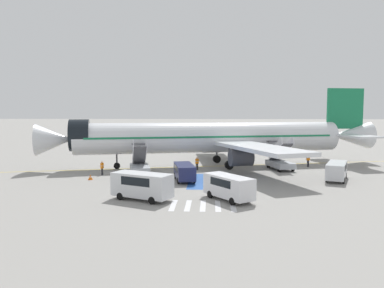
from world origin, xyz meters
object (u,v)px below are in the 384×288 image
Objects in this scene: service_van_1 at (229,186)px; ground_crew_0 at (102,167)px; airliner at (215,138)px; service_van_3 at (337,170)px; ground_crew_2 at (197,163)px; traffic_cone_0 at (90,177)px; fuel_tanker at (241,139)px; service_van_2 at (142,184)px; boarding_stairs_forward at (140,166)px; ground_crew_1 at (308,159)px; service_van_0 at (184,171)px; boarding_stairs_aft at (280,162)px.

service_van_1 is 3.03× the size of ground_crew_0.
service_van_3 is at bearing -140.71° from airliner.
airliner is at bearing -123.40° from service_van_1.
ground_crew_2 is 13.77m from traffic_cone_0.
airliner is 26.45m from fuel_tanker.
airliner reaches higher than ground_crew_0.
service_van_2 is (-6.43, -20.01, -2.59)m from airliner.
ground_crew_1 is at bearing 3.69° from boarding_stairs_forward.
airliner is 16.80m from service_van_3.
service_van_1 is 17.30m from traffic_cone_0.
service_van_3 is 3.06× the size of ground_crew_1.
service_van_0 is 1.05× the size of service_van_1.
service_van_1 is 8.73× the size of traffic_cone_0.
service_van_3 is at bearing 4.54° from fuel_tanker.
boarding_stairs_aft is at bearing 164.38° from service_van_2.
airliner is at bearing -13.90° from service_van_3.
boarding_stairs_aft reaches higher than ground_crew_2.
traffic_cone_0 is (-13.89, -10.97, -3.67)m from airliner.
fuel_tanker is 26.81m from ground_crew_1.
ground_crew_2 is (4.10, 16.48, -0.41)m from service_van_2.
ground_crew_0 reaches higher than traffic_cone_0.
fuel_tanker reaches higher than ground_crew_0.
ground_crew_1 reaches higher than service_van_0.
ground_crew_1 is at bearing 161.14° from service_van_2.
airliner reaches higher than fuel_tanker.
ground_crew_0 is at bearing -0.07° from ground_crew_1.
service_van_2 is at bearing 50.03° from service_van_3.
fuel_tanker is at bearing -17.33° from ground_crew_0.
ground_crew_1 is 1.11× the size of ground_crew_2.
boarding_stairs_forward is 3.32× the size of ground_crew_0.
service_van_2 is (2.71, -13.02, 0.34)m from boarding_stairs_forward.
ground_crew_1 is 15.42m from ground_crew_2.
service_van_3 is (19.69, 10.10, -0.19)m from service_van_2.
traffic_cone_0 is at bearing 25.11° from service_van_3.
boarding_stairs_aft reaches higher than boarding_stairs_forward.
service_van_2 is (-11.98, -45.79, -0.48)m from fuel_tanker.
service_van_3 is at bearing -70.44° from boarding_stairs_aft.
fuel_tanker is at bearing -115.20° from service_van_0.
ground_crew_1 is (7.15, -25.83, -0.76)m from fuel_tanker.
ground_crew_0 is 3.13m from traffic_cone_0.
service_van_2 is 3.36× the size of ground_crew_0.
airliner is at bearing -17.14° from ground_crew_1.
ground_crew_1 is at bearing -104.21° from airliner.
service_van_2 is at bearing -22.32° from fuel_tanker.
service_van_0 is 9.17× the size of traffic_cone_0.
service_van_3 is (16.69, 1.15, 0.08)m from service_van_0.
airliner reaches higher than service_van_3.
ground_crew_2 is at bearing -56.28° from ground_crew_0.
service_van_0 is at bearing -95.22° from ground_crew_0.
fuel_tanker reaches higher than ground_crew_2.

